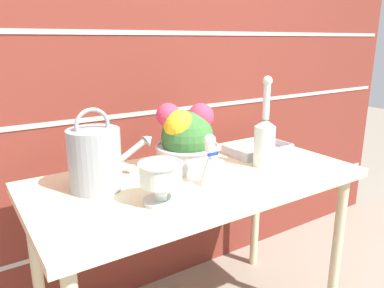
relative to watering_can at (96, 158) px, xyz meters
name	(u,v)px	position (x,y,z in m)	size (l,w,h in m)	color
brick_wall	(141,73)	(0.37, 0.38, 0.25)	(3.60, 0.08, 2.20)	maroon
patio_table	(196,193)	(0.37, -0.08, -0.19)	(1.27, 0.64, 0.74)	beige
watering_can	(96,158)	(0.00, 0.00, 0.00)	(0.33, 0.18, 0.29)	#93999E
crystal_pedestal_bowl	(161,177)	(0.13, -0.23, -0.02)	(0.15, 0.15, 0.14)	silver
flower_planter	(186,140)	(0.39, 0.02, 0.00)	(0.27, 0.27, 0.27)	#BCBCC1
glass_decanter	(264,138)	(0.67, -0.14, 0.01)	(0.09, 0.09, 0.37)	silver
figurine_vase	(210,165)	(0.35, -0.19, -0.03)	(0.08, 0.08, 0.19)	white
wire_tray	(257,150)	(0.78, 0.01, -0.10)	(0.29, 0.19, 0.04)	#B7B7BC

